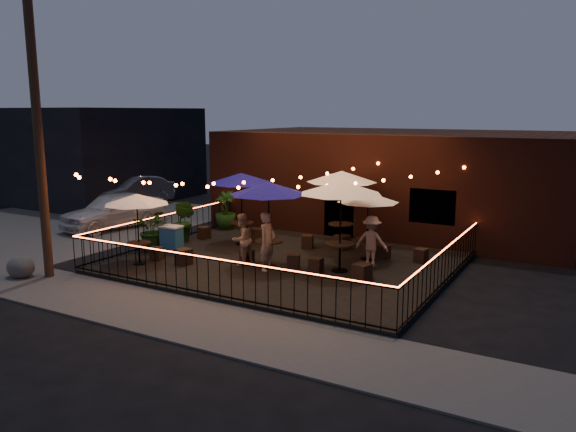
# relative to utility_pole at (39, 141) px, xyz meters

# --- Properties ---
(ground) EXTENTS (110.00, 110.00, 0.00)m
(ground) POSITION_rel_utility_pole_xyz_m (5.40, 2.60, -4.00)
(ground) COLOR black
(ground) RESTS_ON ground
(patio) EXTENTS (10.00, 8.00, 0.15)m
(patio) POSITION_rel_utility_pole_xyz_m (5.40, 4.60, -3.92)
(patio) COLOR black
(patio) RESTS_ON ground
(sidewalk) EXTENTS (18.00, 2.50, 0.05)m
(sidewalk) POSITION_rel_utility_pole_xyz_m (5.40, -0.65, -3.98)
(sidewalk) COLOR #494644
(sidewalk) RESTS_ON ground
(parking_lot) EXTENTS (11.00, 12.00, 0.02)m
(parking_lot) POSITION_rel_utility_pole_xyz_m (-6.60, 6.60, -3.99)
(parking_lot) COLOR #494644
(parking_lot) RESTS_ON ground
(brick_building) EXTENTS (14.00, 8.00, 4.00)m
(brick_building) POSITION_rel_utility_pole_xyz_m (6.40, 12.59, -2.00)
(brick_building) COLOR #3A1710
(brick_building) RESTS_ON ground
(background_building) EXTENTS (12.00, 9.00, 5.00)m
(background_building) POSITION_rel_utility_pole_xyz_m (-12.60, 11.60, -1.50)
(background_building) COLOR black
(background_building) RESTS_ON ground
(utility_pole) EXTENTS (0.26, 0.26, 8.00)m
(utility_pole) POSITION_rel_utility_pole_xyz_m (0.00, 0.00, 0.00)
(utility_pole) COLOR #3C2618
(utility_pole) RESTS_ON ground
(fence_front) EXTENTS (10.00, 0.04, 1.04)m
(fence_front) POSITION_rel_utility_pole_xyz_m (5.40, 0.60, -3.34)
(fence_front) COLOR black
(fence_front) RESTS_ON patio
(fence_left) EXTENTS (0.04, 8.00, 1.04)m
(fence_left) POSITION_rel_utility_pole_xyz_m (0.40, 4.60, -3.34)
(fence_left) COLOR black
(fence_left) RESTS_ON patio
(fence_right) EXTENTS (0.04, 8.00, 1.04)m
(fence_right) POSITION_rel_utility_pole_xyz_m (10.40, 4.60, -3.34)
(fence_right) COLOR black
(fence_right) RESTS_ON patio
(festoon_lights) EXTENTS (10.02, 8.72, 1.32)m
(festoon_lights) POSITION_rel_utility_pole_xyz_m (4.39, 4.30, -1.48)
(festoon_lights) COLOR #E65419
(festoon_lights) RESTS_ON ground
(cafe_table_0) EXTENTS (2.61, 2.61, 2.20)m
(cafe_table_0) POSITION_rel_utility_pole_xyz_m (1.60, 2.05, -1.84)
(cafe_table_0) COLOR black
(cafe_table_0) RESTS_ON patio
(cafe_table_1) EXTENTS (2.81, 2.81, 2.56)m
(cafe_table_1) POSITION_rel_utility_pole_xyz_m (2.88, 5.83, -1.52)
(cafe_table_1) COLOR black
(cafe_table_1) RESTS_ON patio
(cafe_table_2) EXTENTS (3.10, 3.10, 2.61)m
(cafe_table_2) POSITION_rel_utility_pole_xyz_m (5.27, 3.77, -1.47)
(cafe_table_2) COLOR black
(cafe_table_2) RESTS_ON patio
(cafe_table_3) EXTENTS (3.18, 3.18, 2.67)m
(cafe_table_3) POSITION_rel_utility_pole_xyz_m (6.13, 7.17, -1.41)
(cafe_table_3) COLOR black
(cafe_table_3) RESTS_ON patio
(cafe_table_4) EXTENTS (2.65, 2.65, 2.70)m
(cafe_table_4) POSITION_rel_utility_pole_xyz_m (7.35, 4.39, -1.38)
(cafe_table_4) COLOR black
(cafe_table_4) RESTS_ON patio
(cafe_table_5) EXTENTS (2.47, 2.47, 2.16)m
(cafe_table_5) POSITION_rel_utility_pole_xyz_m (7.54, 6.08, -1.87)
(cafe_table_5) COLOR black
(cafe_table_5) RESTS_ON patio
(bistro_chair_0) EXTENTS (0.42, 0.42, 0.41)m
(bistro_chair_0) POSITION_rel_utility_pole_xyz_m (1.73, 2.68, -3.65)
(bistro_chair_0) COLOR black
(bistro_chair_0) RESTS_ON patio
(bistro_chair_1) EXTENTS (0.51, 0.51, 0.49)m
(bistro_chair_1) POSITION_rel_utility_pole_xyz_m (2.85, 2.67, -3.60)
(bistro_chair_1) COLOR black
(bistro_chair_1) RESTS_ON patio
(bistro_chair_2) EXTENTS (0.39, 0.39, 0.44)m
(bistro_chair_2) POSITION_rel_utility_pole_xyz_m (1.16, 5.86, -3.63)
(bistro_chair_2) COLOR black
(bistro_chair_2) RESTS_ON patio
(bistro_chair_3) EXTENTS (0.51, 0.51, 0.49)m
(bistro_chair_3) POSITION_rel_utility_pole_xyz_m (3.19, 6.40, -3.60)
(bistro_chair_3) COLOR black
(bistro_chair_3) RESTS_ON patio
(bistro_chair_4) EXTENTS (0.46, 0.46, 0.42)m
(bistro_chair_4) POSITION_rel_utility_pole_xyz_m (4.43, 3.81, -3.64)
(bistro_chair_4) COLOR black
(bistro_chair_4) RESTS_ON patio
(bistro_chair_5) EXTENTS (0.48, 0.48, 0.44)m
(bistro_chair_5) POSITION_rel_utility_pole_xyz_m (6.02, 3.96, -3.63)
(bistro_chair_5) COLOR black
(bistro_chair_5) RESTS_ON patio
(bistro_chair_6) EXTENTS (0.48, 0.48, 0.45)m
(bistro_chair_6) POSITION_rel_utility_pole_xyz_m (5.18, 6.48, -3.63)
(bistro_chair_6) COLOR black
(bistro_chair_6) RESTS_ON patio
(bistro_chair_7) EXTENTS (0.55, 0.55, 0.51)m
(bistro_chair_7) POSITION_rel_utility_pole_xyz_m (6.32, 6.87, -3.60)
(bistro_chair_7) COLOR black
(bistro_chair_7) RESTS_ON patio
(bistro_chair_8) EXTENTS (0.38, 0.38, 0.43)m
(bistro_chair_8) POSITION_rel_utility_pole_xyz_m (6.79, 3.95, -3.63)
(bistro_chair_8) COLOR black
(bistro_chair_8) RESTS_ON patio
(bistro_chair_9) EXTENTS (0.52, 0.52, 0.50)m
(bistro_chair_9) POSITION_rel_utility_pole_xyz_m (8.33, 3.73, -3.60)
(bistro_chair_9) COLOR black
(bistro_chair_9) RESTS_ON patio
(bistro_chair_10) EXTENTS (0.47, 0.47, 0.43)m
(bistro_chair_10) POSITION_rel_utility_pole_xyz_m (7.97, 6.41, -3.63)
(bistro_chair_10) COLOR black
(bistro_chair_10) RESTS_ON patio
(bistro_chair_11) EXTENTS (0.42, 0.42, 0.43)m
(bistro_chair_11) POSITION_rel_utility_pole_xyz_m (9.16, 6.59, -3.64)
(bistro_chair_11) COLOR black
(bistro_chair_11) RESTS_ON patio
(patron_a) EXTENTS (0.45, 0.66, 1.75)m
(patron_a) POSITION_rel_utility_pole_xyz_m (5.43, 3.43, -2.98)
(patron_a) COLOR tan
(patron_a) RESTS_ON patio
(patron_b) EXTENTS (0.71, 0.86, 1.61)m
(patron_b) POSITION_rel_utility_pole_xyz_m (4.45, 3.52, -3.04)
(patron_b) COLOR tan
(patron_b) RESTS_ON patio
(patron_c) EXTENTS (1.05, 0.65, 1.57)m
(patron_c) POSITION_rel_utility_pole_xyz_m (7.98, 5.34, -3.06)
(patron_c) COLOR tan
(patron_c) RESTS_ON patio
(potted_shrub_a) EXTENTS (1.56, 1.44, 1.45)m
(potted_shrub_a) POSITION_rel_utility_pole_xyz_m (0.80, 3.63, -3.12)
(potted_shrub_a) COLOR #0B350A
(potted_shrub_a) RESTS_ON patio
(potted_shrub_b) EXTENTS (0.87, 0.71, 1.53)m
(potted_shrub_b) POSITION_rel_utility_pole_xyz_m (0.80, 5.16, -3.09)
(potted_shrub_b) COLOR #15370E
(potted_shrub_b) RESTS_ON patio
(potted_shrub_c) EXTENTS (0.96, 0.96, 1.52)m
(potted_shrub_c) POSITION_rel_utility_pole_xyz_m (0.80, 7.74, -3.09)
(potted_shrub_c) COLOR #103810
(potted_shrub_c) RESTS_ON patio
(cooler) EXTENTS (0.73, 0.55, 0.93)m
(cooler) POSITION_rel_utility_pole_xyz_m (1.56, 3.61, -3.38)
(cooler) COLOR #2162A4
(cooler) RESTS_ON patio
(boulder) EXTENTS (0.95, 0.83, 0.68)m
(boulder) POSITION_rel_utility_pole_xyz_m (-0.66, -0.45, -3.66)
(boulder) COLOR #3F3F3A
(boulder) RESTS_ON ground
(car_white) EXTENTS (2.48, 4.68, 1.52)m
(car_white) POSITION_rel_utility_pole_xyz_m (-3.75, 6.09, -3.24)
(car_white) COLOR silver
(car_white) RESTS_ON ground
(car_silver) EXTENTS (1.76, 4.93, 1.62)m
(car_silver) POSITION_rel_utility_pole_xyz_m (-6.80, 10.06, -3.19)
(car_silver) COLOR #A6A5AE
(car_silver) RESTS_ON ground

